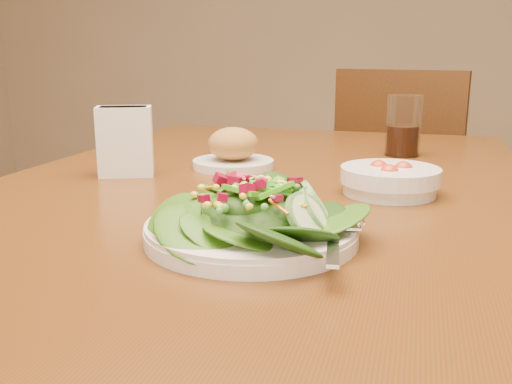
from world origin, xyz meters
TOP-DOWN VIEW (x-y plane):
  - dining_table at (0.00, 0.00)m, footprint 0.90×1.40m
  - chair_far at (0.22, 1.05)m, footprint 0.51×0.51m
  - salad_plate at (0.08, -0.26)m, footprint 0.25×0.25m
  - bread_plate at (-0.08, 0.13)m, footprint 0.15×0.15m
  - tomato_bowl at (0.21, 0.01)m, footprint 0.15×0.15m
  - drinking_glass at (0.22, 0.36)m, footprint 0.07×0.07m
  - napkin_holder at (-0.24, 0.02)m, footprint 0.11×0.08m

SIDE VIEW (x-z plane):
  - chair_far at x=0.22m, z-range 0.03..0.94m
  - dining_table at x=0.00m, z-range 0.27..1.02m
  - tomato_bowl at x=0.21m, z-range 0.75..0.80m
  - salad_plate at x=0.08m, z-range 0.74..0.81m
  - bread_plate at x=-0.08m, z-range 0.74..0.82m
  - drinking_glass at x=0.22m, z-range 0.74..0.87m
  - napkin_holder at x=-0.24m, z-range 0.75..0.87m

